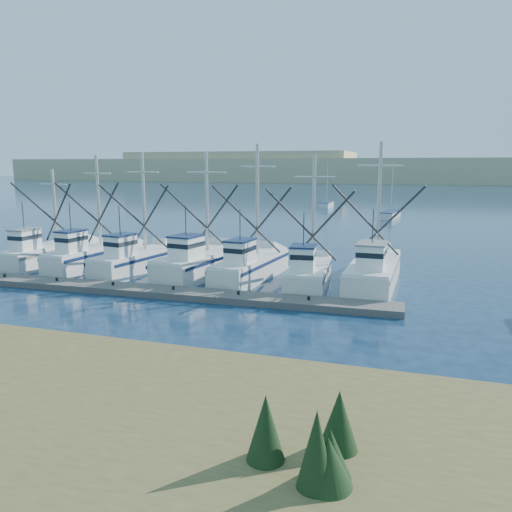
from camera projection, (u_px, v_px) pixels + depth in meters
The scene contains 6 objects.
ground at pixel (225, 342), 21.56m from camera, with size 500.00×500.00×0.00m, color #0C1F38.
floating_dock at pixel (158, 292), 29.41m from camera, with size 27.98×1.87×0.37m, color #625D57.
dune_ridge at pixel (398, 170), 217.52m from camera, with size 360.00×60.00×10.00m, color tan.
trawler_fleet at pixel (202, 263), 33.80m from camera, with size 26.81×9.65×8.99m.
sailboat_near at pixel (391, 214), 71.61m from camera, with size 2.64×7.01×8.10m.
sailboat_far at pixel (326, 204), 89.27m from camera, with size 1.83×5.76×8.10m.
Camera 1 is at (7.50, -19.16, 7.58)m, focal length 35.00 mm.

